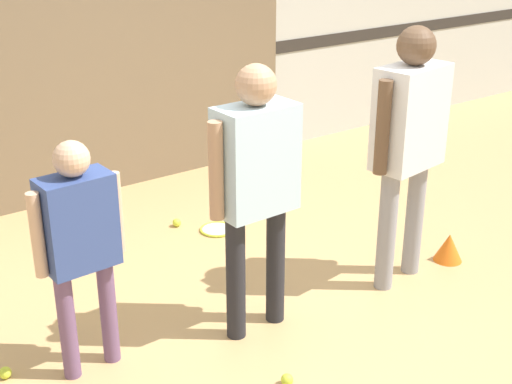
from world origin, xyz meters
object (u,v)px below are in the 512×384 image
person_student_right (409,131)px  tennis_ball_by_spare_racket (177,223)px  tennis_ball_near_instructor (287,380)px  person_instructor (256,174)px  racket_spare_on_floor (218,228)px  tennis_ball_stray_left (5,373)px  training_cone (449,247)px  person_student_left (79,234)px

person_student_right → tennis_ball_by_spare_racket: person_student_right is taller
tennis_ball_near_instructor → tennis_ball_by_spare_racket: (0.51, 2.04, 0.00)m
person_instructor → racket_spare_on_floor: 1.69m
racket_spare_on_floor → tennis_ball_stray_left: size_ratio=7.15×
person_student_right → tennis_ball_stray_left: person_student_right is taller
training_cone → tennis_ball_by_spare_racket: bearing=128.4°
racket_spare_on_floor → tennis_ball_near_instructor: 1.95m
person_student_left → racket_spare_on_floor: person_student_left is taller
tennis_ball_stray_left → person_instructor: bearing=-15.7°
person_instructor → tennis_ball_stray_left: person_instructor is taller
person_student_left → tennis_ball_near_instructor: size_ratio=19.74×
racket_spare_on_floor → tennis_ball_stray_left: bearing=175.3°
person_student_left → person_student_right: 2.10m
person_student_left → racket_spare_on_floor: size_ratio=2.76×
person_student_left → tennis_ball_by_spare_racket: (1.27, 1.29, -0.77)m
racket_spare_on_floor → tennis_ball_near_instructor: size_ratio=7.15×
racket_spare_on_floor → training_cone: training_cone is taller
person_instructor → person_student_right: (1.11, -0.08, 0.06)m
person_student_left → tennis_ball_stray_left: (-0.42, 0.18, -0.77)m
person_student_left → tennis_ball_stray_left: 0.90m
tennis_ball_by_spare_racket → training_cone: 2.05m
tennis_ball_stray_left → training_cone: size_ratio=0.33×
person_instructor → training_cone: bearing=-5.3°
racket_spare_on_floor → tennis_ball_stray_left: tennis_ball_stray_left is taller
person_student_right → tennis_ball_near_instructor: size_ratio=25.56×
racket_spare_on_floor → tennis_ball_near_instructor: bearing=-141.6°
person_instructor → tennis_ball_stray_left: size_ratio=24.09×
person_student_right → racket_spare_on_floor: person_student_right is taller
person_instructor → person_student_left: size_ratio=1.22×
person_instructor → racket_spare_on_floor: person_instructor is taller
tennis_ball_by_spare_racket → tennis_ball_stray_left: same height
person_student_right → training_cone: size_ratio=8.34×
racket_spare_on_floor → person_instructor: bearing=-142.8°
person_student_left → tennis_ball_by_spare_racket: 1.97m
tennis_ball_by_spare_racket → training_cone: size_ratio=0.33×
person_instructor → tennis_ball_by_spare_racket: person_instructor is taller
racket_spare_on_floor → tennis_ball_by_spare_racket: tennis_ball_by_spare_racket is taller
racket_spare_on_floor → tennis_ball_stray_left: 2.12m
person_student_right → tennis_ball_by_spare_racket: bearing=-71.7°
tennis_ball_by_spare_racket → training_cone: training_cone is taller
person_student_left → person_student_right: (2.07, -0.29, 0.24)m
tennis_ball_near_instructor → tennis_ball_by_spare_racket: bearing=76.0°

